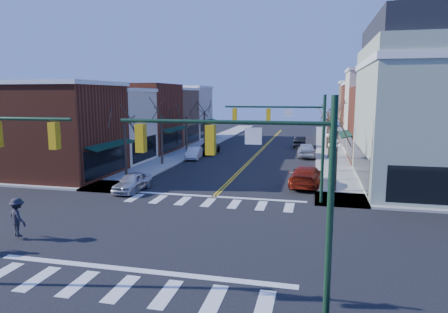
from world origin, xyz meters
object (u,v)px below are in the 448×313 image
Objects in this scene: victorian_corner at (447,102)px; car_right_mid at (306,150)px; lamppost_midblock at (331,146)px; car_right_near at (307,176)px; pedestrian_dark_b at (18,217)px; car_left_near at (132,182)px; car_left_mid at (194,153)px; car_left_far at (208,148)px; car_right_far at (300,142)px; lamppost_corner at (335,158)px.

car_right_mid is (-10.60, 13.22, -5.82)m from victorian_corner.
car_right_near is at bearing -130.18° from lamppost_midblock.
car_left_near is at bearing -70.18° from pedestrian_dark_b.
pedestrian_dark_b is at bearing -99.61° from car_left_mid.
car_right_near is 14.97m from car_right_mid.
lamppost_midblock reaches higher than car_left_mid.
lamppost_midblock is 3.63m from car_right_near.
pedestrian_dark_b is at bearing -94.80° from car_left_far.
pedestrian_dark_b is at bearing 71.56° from car_right_far.
lamppost_corner is 28.56m from car_right_far.
car_right_near is 2.85× the size of pedestrian_dark_b.
car_right_far is (10.75, 8.99, 0.07)m from car_left_far.
car_right_mid reaches higher than car_left_mid.
lamppost_corner reaches higher than car_left_mid.
lamppost_midblock is (-8.30, 0.50, -3.70)m from victorian_corner.
car_right_mid is 2.50× the size of pedestrian_dark_b.
car_right_near reaches higher than car_left_far.
lamppost_corner reaches higher than car_left_far.
car_right_far is at bearing 98.88° from lamppost_midblock.
victorian_corner is 29.95m from pedestrian_dark_b.
victorian_corner reaches higher than car_left_near.
car_right_mid is (-0.41, 14.96, 0.02)m from car_right_near.
lamppost_corner is 0.90× the size of car_left_far.
car_left_near is at bearing -178.04° from lamppost_corner.
car_left_mid is 12.99m from car_right_mid.
car_left_mid is at bearing -66.72° from pedestrian_dark_b.
victorian_corner is at bearing -118.90° from pedestrian_dark_b.
car_right_far reaches higher than car_left_mid.
victorian_corner is 2.53× the size of car_right_near.
lamppost_corner reaches higher than pedestrian_dark_b.
car_right_near is (12.71, 4.76, 0.12)m from car_left_near.
car_right_far is at bearing 71.03° from car_left_near.
car_left_mid is (-14.60, 8.53, -2.30)m from lamppost_midblock.
car_left_far is at bearing 90.99° from car_left_near.
car_left_far is 0.86× the size of car_right_near.
car_left_near is at bearing 67.62° from car_right_far.
car_right_near is (-1.89, -2.24, -2.15)m from lamppost_midblock.
victorian_corner is 25.84m from car_right_far.
pedestrian_dark_b reaches higher than car_right_near.
car_right_near is 1.14× the size of car_right_mid.
car_right_near is at bearing 22.84° from car_left_near.
car_left_far is 30.39m from pedestrian_dark_b.
lamppost_corner is at bearing -55.63° from car_left_far.
car_right_far is (-11.70, 22.27, -5.91)m from victorian_corner.
car_left_far is 2.45× the size of pedestrian_dark_b.
lamppost_corner is 1.00× the size of lamppost_midblock.
lamppost_midblock is at bearing -43.98° from car_left_far.
car_left_far is (-14.15, 12.77, -2.29)m from lamppost_midblock.
pedestrian_dark_b is (-1.08, -10.58, 0.44)m from car_left_near.
car_right_near is at bearing -47.52° from car_left_mid.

